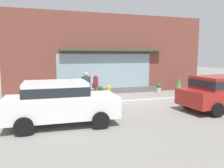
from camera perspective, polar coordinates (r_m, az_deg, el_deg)
ground_plane at (r=13.17m, az=4.32°, el=-4.44°), size 60.00×60.00×0.00m
curb_strip at (r=12.98m, az=4.66°, el=-4.35°), size 14.00×0.24×0.12m
storefront at (r=15.88m, az=-0.09°, el=7.21°), size 14.00×0.81×5.41m
fire_hydrant at (r=13.20m, az=-0.84°, el=-2.36°), size 0.39×0.36×0.94m
pedestrian_with_handbag at (r=13.56m, az=-4.08°, el=-0.19°), size 0.26×0.63×1.59m
pedestrian_passerby at (r=12.52m, az=-6.46°, el=-0.28°), size 0.50×0.23×1.74m
parked_car_white at (r=8.95m, az=-12.92°, el=-4.04°), size 4.28×2.19×1.67m
parked_car_red at (r=12.27m, az=25.54°, el=-1.57°), size 4.38×2.30×1.66m
potted_plant_corner_tall at (r=17.47m, az=16.27°, el=-0.14°), size 0.47×0.47×1.04m
potted_plant_window_right at (r=14.71m, az=-10.84°, el=-1.48°), size 0.66×0.66×0.84m
potted_plant_by_entrance at (r=14.99m, az=-2.83°, el=-1.54°), size 0.35×0.35×0.66m
potted_plant_window_left at (r=16.54m, az=11.55°, el=-0.91°), size 0.37×0.37×0.69m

